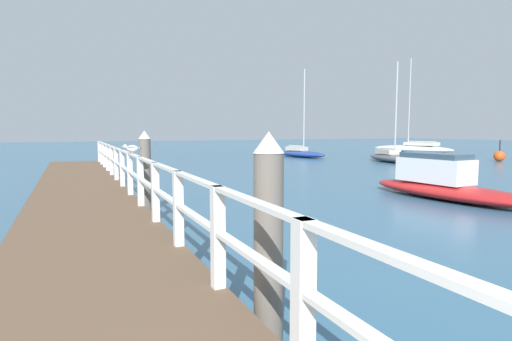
{
  "coord_description": "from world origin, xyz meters",
  "views": [
    {
      "loc": [
        -0.22,
        0.3,
        2.05
      ],
      "look_at": [
        2.51,
        6.31,
        1.39
      ],
      "focal_mm": 28.77,
      "sensor_mm": 36.0,
      "label": 1
    }
  ],
  "objects_px": {
    "boat_0": "(445,184)",
    "channel_buoy": "(499,156)",
    "boat_3": "(412,148)",
    "dock_piling_far": "(145,172)",
    "seagull_foreground": "(132,148)",
    "boat_2": "(392,157)",
    "boat_5": "(301,153)",
    "dock_piling_near": "(268,239)"
  },
  "relations": [
    {
      "from": "boat_0",
      "to": "channel_buoy",
      "type": "xyz_separation_m",
      "value": [
        15.46,
        9.09,
        -0.09
      ]
    },
    {
      "from": "dock_piling_near",
      "to": "boat_3",
      "type": "xyz_separation_m",
      "value": [
        26.56,
        24.53,
        -0.62
      ]
    },
    {
      "from": "boat_0",
      "to": "dock_piling_far",
      "type": "bearing_deg",
      "value": 165.11
    },
    {
      "from": "boat_2",
      "to": "channel_buoy",
      "type": "bearing_deg",
      "value": 171.66
    },
    {
      "from": "dock_piling_far",
      "to": "boat_0",
      "type": "xyz_separation_m",
      "value": [
        8.5,
        -1.55,
        -0.58
      ]
    },
    {
      "from": "seagull_foreground",
      "to": "boat_5",
      "type": "distance_m",
      "value": 22.67
    },
    {
      "from": "boat_2",
      "to": "dock_piling_near",
      "type": "bearing_deg",
      "value": 56.32
    },
    {
      "from": "boat_0",
      "to": "boat_5",
      "type": "xyz_separation_m",
      "value": [
        5.78,
        18.16,
        -0.11
      ]
    },
    {
      "from": "dock_piling_far",
      "to": "channel_buoy",
      "type": "bearing_deg",
      "value": 17.47
    },
    {
      "from": "dock_piling_far",
      "to": "boat_5",
      "type": "distance_m",
      "value": 21.92
    },
    {
      "from": "boat_2",
      "to": "channel_buoy",
      "type": "xyz_separation_m",
      "value": [
        6.82,
        -2.49,
        0.02
      ]
    },
    {
      "from": "dock_piling_near",
      "to": "boat_0",
      "type": "height_order",
      "value": "dock_piling_near"
    },
    {
      "from": "dock_piling_near",
      "to": "boat_5",
      "type": "xyz_separation_m",
      "value": [
        14.29,
        23.51,
        -0.69
      ]
    },
    {
      "from": "dock_piling_far",
      "to": "boat_0",
      "type": "distance_m",
      "value": 8.66
    },
    {
      "from": "dock_piling_far",
      "to": "dock_piling_near",
      "type": "bearing_deg",
      "value": -90.0
    },
    {
      "from": "boat_3",
      "to": "seagull_foreground",
      "type": "bearing_deg",
      "value": -161.89
    },
    {
      "from": "boat_3",
      "to": "boat_2",
      "type": "bearing_deg",
      "value": -157.1
    },
    {
      "from": "dock_piling_far",
      "to": "channel_buoy",
      "type": "xyz_separation_m",
      "value": [
        23.97,
        7.54,
        -0.67
      ]
    },
    {
      "from": "dock_piling_near",
      "to": "boat_0",
      "type": "relative_size",
      "value": 0.37
    },
    {
      "from": "boat_5",
      "to": "dock_piling_far",
      "type": "bearing_deg",
      "value": 39.24
    },
    {
      "from": "dock_piling_near",
      "to": "channel_buoy",
      "type": "relative_size",
      "value": 1.45
    },
    {
      "from": "boat_2",
      "to": "boat_3",
      "type": "xyz_separation_m",
      "value": [
        9.42,
        7.6,
        0.07
      ]
    },
    {
      "from": "boat_3",
      "to": "boat_0",
      "type": "bearing_deg",
      "value": -149.28
    },
    {
      "from": "boat_3",
      "to": "boat_5",
      "type": "distance_m",
      "value": 12.32
    },
    {
      "from": "dock_piling_near",
      "to": "boat_2",
      "type": "bearing_deg",
      "value": 44.64
    },
    {
      "from": "dock_piling_far",
      "to": "boat_2",
      "type": "bearing_deg",
      "value": 30.33
    },
    {
      "from": "boat_3",
      "to": "dock_piling_far",
      "type": "bearing_deg",
      "value": -162.43
    },
    {
      "from": "dock_piling_near",
      "to": "channel_buoy",
      "type": "xyz_separation_m",
      "value": [
        23.97,
        14.45,
        -0.67
      ]
    },
    {
      "from": "boat_0",
      "to": "boat_2",
      "type": "bearing_deg",
      "value": 48.72
    },
    {
      "from": "boat_5",
      "to": "channel_buoy",
      "type": "relative_size",
      "value": 4.67
    },
    {
      "from": "seagull_foreground",
      "to": "boat_2",
      "type": "height_order",
      "value": "boat_2"
    },
    {
      "from": "dock_piling_near",
      "to": "seagull_foreground",
      "type": "xyz_separation_m",
      "value": [
        -0.39,
        6.28,
        0.61
      ]
    },
    {
      "from": "dock_piling_far",
      "to": "boat_2",
      "type": "height_order",
      "value": "boat_2"
    },
    {
      "from": "boat_0",
      "to": "channel_buoy",
      "type": "bearing_deg",
      "value": 25.9
    },
    {
      "from": "seagull_foreground",
      "to": "boat_5",
      "type": "xyz_separation_m",
      "value": [
        14.68,
        17.23,
        -1.3
      ]
    },
    {
      "from": "seagull_foreground",
      "to": "boat_3",
      "type": "height_order",
      "value": "boat_3"
    },
    {
      "from": "dock_piling_near",
      "to": "channel_buoy",
      "type": "height_order",
      "value": "dock_piling_near"
    },
    {
      "from": "dock_piling_near",
      "to": "boat_0",
      "type": "bearing_deg",
      "value": 32.18
    },
    {
      "from": "boat_3",
      "to": "dock_piling_near",
      "type": "bearing_deg",
      "value": -153.28
    },
    {
      "from": "boat_0",
      "to": "channel_buoy",
      "type": "height_order",
      "value": "channel_buoy"
    },
    {
      "from": "boat_0",
      "to": "boat_3",
      "type": "distance_m",
      "value": 26.34
    },
    {
      "from": "dock_piling_near",
      "to": "dock_piling_far",
      "type": "bearing_deg",
      "value": 90.0
    }
  ]
}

